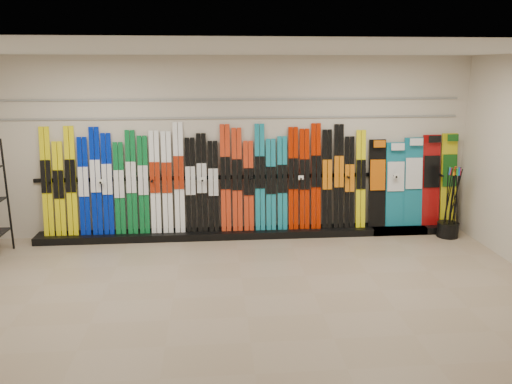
{
  "coord_description": "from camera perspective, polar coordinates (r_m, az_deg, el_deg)",
  "views": [
    {
      "loc": [
        -0.35,
        -5.79,
        2.81
      ],
      "look_at": [
        0.24,
        1.0,
        1.1
      ],
      "focal_mm": 35.0,
      "sensor_mm": 36.0,
      "label": 1
    }
  ],
  "objects": [
    {
      "name": "floor",
      "position": [
        6.44,
        -1.38,
        -11.77
      ],
      "size": [
        8.0,
        8.0,
        0.0
      ],
      "primitive_type": "plane",
      "color": "gray",
      "rests_on": "ground"
    },
    {
      "name": "back_wall",
      "position": [
        8.4,
        -2.52,
        5.1
      ],
      "size": [
        8.0,
        0.0,
        8.0
      ],
      "primitive_type": "plane",
      "rotation": [
        1.57,
        0.0,
        0.0
      ],
      "color": "beige",
      "rests_on": "floor"
    },
    {
      "name": "ceiling",
      "position": [
        5.8,
        -1.56,
        15.96
      ],
      "size": [
        8.0,
        8.0,
        0.0
      ],
      "primitive_type": "plane",
      "rotation": [
        3.14,
        0.0,
        0.0
      ],
      "color": "silver",
      "rests_on": "back_wall"
    },
    {
      "name": "ski_rack_base",
      "position": [
        8.54,
        -0.84,
        -4.69
      ],
      "size": [
        8.0,
        0.4,
        0.12
      ],
      "primitive_type": "cube",
      "color": "black",
      "rests_on": "floor"
    },
    {
      "name": "skis",
      "position": [
        8.35,
        -5.51,
        1.16
      ],
      "size": [
        5.38,
        0.27,
        1.82
      ],
      "color": "yellow",
      "rests_on": "ski_rack_base"
    },
    {
      "name": "snowboards",
      "position": [
        9.05,
        17.53,
        1.11
      ],
      "size": [
        1.57,
        0.24,
        1.58
      ],
      "color": "black",
      "rests_on": "ski_rack_base"
    },
    {
      "name": "pole_bin",
      "position": [
        9.11,
        21.06,
        -4.03
      ],
      "size": [
        0.36,
        0.36,
        0.25
      ],
      "primitive_type": "cylinder",
      "color": "black",
      "rests_on": "floor"
    },
    {
      "name": "ski_poles",
      "position": [
        8.99,
        21.51,
        -1.09
      ],
      "size": [
        0.29,
        0.27,
        1.18
      ],
      "color": "black",
      "rests_on": "pole_bin"
    },
    {
      "name": "slatwall_rail_0",
      "position": [
        8.32,
        -2.55,
        8.48
      ],
      "size": [
        7.6,
        0.02,
        0.03
      ],
      "primitive_type": "cube",
      "color": "gray",
      "rests_on": "back_wall"
    },
    {
      "name": "slatwall_rail_1",
      "position": [
        8.29,
        -2.57,
        10.55
      ],
      "size": [
        7.6,
        0.02,
        0.03
      ],
      "primitive_type": "cube",
      "color": "gray",
      "rests_on": "back_wall"
    }
  ]
}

